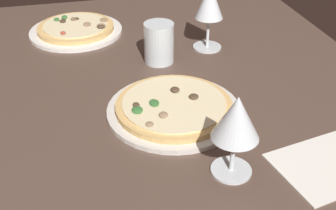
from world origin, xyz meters
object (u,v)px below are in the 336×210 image
wine_glass_near (236,120)px  water_glass (159,46)px  pizza_side (76,29)px  pizza_main (174,108)px  wine_glass_far (209,3)px  paper_menu (332,164)px

wine_glass_near → water_glass: 43.40cm
pizza_side → water_glass: size_ratio=2.59×
wine_glass_near → water_glass: wine_glass_near is taller
pizza_main → wine_glass_far: 34.06cm
pizza_main → water_glass: size_ratio=2.75×
pizza_main → pizza_side: (45.71, 17.30, -0.03)cm
pizza_main → pizza_side: 48.87cm
wine_glass_far → wine_glass_near: size_ratio=1.16×
paper_menu → wine_glass_far: bearing=-2.9°
pizza_side → wine_glass_far: (-17.82, -33.45, 11.06)cm
pizza_main → paper_menu: pizza_main is taller
paper_menu → pizza_side: bearing=19.9°
pizza_side → wine_glass_near: wine_glass_near is taller
paper_menu → wine_glass_near: bearing=71.3°
pizza_main → wine_glass_near: 22.44cm
wine_glass_far → pizza_side: bearing=62.0°
paper_menu → water_glass: bearing=14.2°
wine_glass_near → paper_menu: size_ratio=0.76×
pizza_main → paper_menu: size_ratio=1.39×
wine_glass_near → pizza_main: bearing=14.9°
water_glass → paper_menu: water_glass is taller
pizza_side → wine_glass_far: bearing=-118.0°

